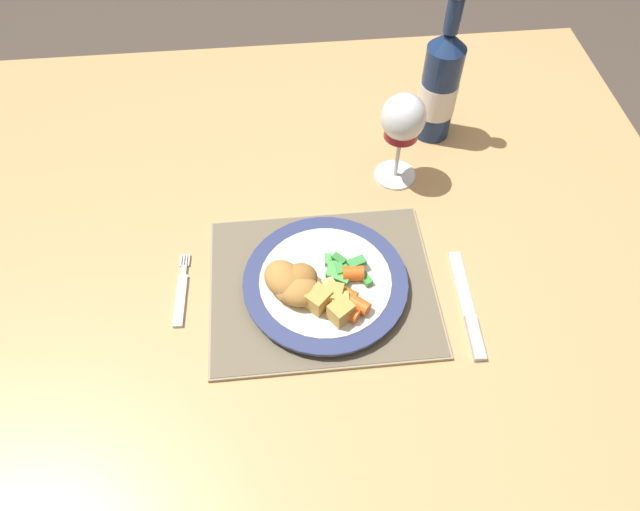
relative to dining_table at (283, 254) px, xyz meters
name	(u,v)px	position (x,y,z in m)	size (l,w,h in m)	color
ground_plane	(296,401)	(0.00, 0.00, -0.66)	(6.00, 6.00, 0.00)	#4C4238
dining_table	(283,254)	(0.00, 0.00, 0.00)	(1.35, 1.01, 0.74)	tan
placemat	(322,286)	(0.06, -0.13, 0.08)	(0.34, 0.28, 0.01)	gray
dinner_plate	(325,283)	(0.06, -0.13, 0.10)	(0.24, 0.24, 0.02)	white
breaded_croquettes	(292,283)	(0.01, -0.15, 0.13)	(0.10, 0.09, 0.04)	#A87033
green_beans_pile	(343,270)	(0.09, -0.12, 0.11)	(0.07, 0.06, 0.02)	#338438
glazed_carrots	(346,298)	(0.09, -0.18, 0.12)	(0.06, 0.09, 0.02)	orange
fork	(181,295)	(-0.15, -0.12, 0.08)	(0.02, 0.13, 0.01)	silver
table_knife	(469,313)	(0.26, -0.20, 0.08)	(0.03, 0.19, 0.01)	silver
wine_glass	(403,122)	(0.21, 0.09, 0.20)	(0.07, 0.07, 0.17)	silver
bottle	(440,86)	(0.29, 0.20, 0.18)	(0.07, 0.07, 0.28)	navy
roast_potatoes	(330,301)	(0.06, -0.18, 0.12)	(0.07, 0.08, 0.03)	gold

